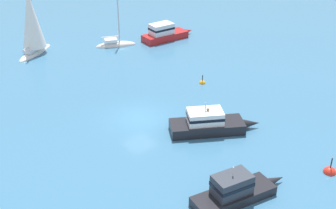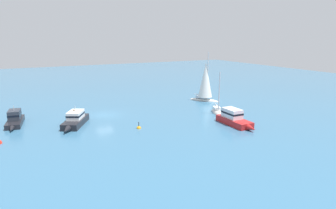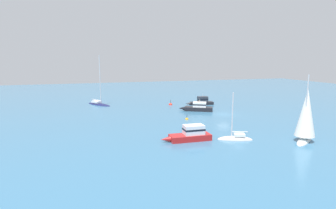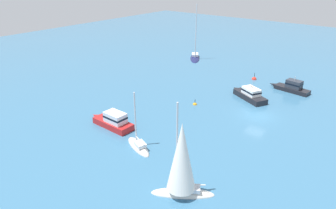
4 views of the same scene
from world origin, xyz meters
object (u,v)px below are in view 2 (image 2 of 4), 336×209
at_px(powerboat, 15,119).
at_px(mooring_buoy, 139,128).
at_px(launch, 234,118).
at_px(sloop, 205,83).
at_px(ketch, 217,112).
at_px(motor_cruiser, 75,120).

xyz_separation_m(powerboat, mooring_buoy, (9.27, 14.14, -0.74)).
bearing_deg(launch, powerboat, -115.78).
height_order(sloop, ketch, sloop).
bearing_deg(motor_cruiser, sloop, 129.17).
height_order(powerboat, ketch, ketch).
xyz_separation_m(launch, sloop, (-14.22, 5.01, 2.48)).
relative_size(sloop, ketch, 1.34).
height_order(sloop, mooring_buoy, sloop).
relative_size(sloop, powerboat, 1.36).
bearing_deg(launch, mooring_buoy, -107.84).
xyz_separation_m(motor_cruiser, powerboat, (-4.03, -7.14, 0.00)).
height_order(launch, ketch, ketch).
bearing_deg(sloop, ketch, -56.42).
xyz_separation_m(launch, mooring_buoy, (-4.24, -12.09, -0.81)).
xyz_separation_m(sloop, ketch, (8.34, -3.34, -3.18)).
bearing_deg(motor_cruiser, launch, 91.64).
xyz_separation_m(sloop, mooring_buoy, (9.98, -17.09, -3.30)).
relative_size(launch, powerboat, 1.01).
height_order(sloop, powerboat, sloop).
xyz_separation_m(ketch, mooring_buoy, (1.64, -13.75, -0.11)).
bearing_deg(motor_cruiser, mooring_buoy, 81.22).
bearing_deg(launch, ketch, 165.68).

